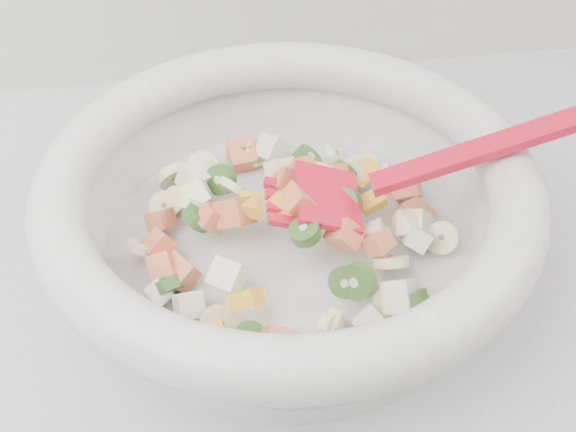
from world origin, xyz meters
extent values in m
cylinder|color=#BABAB8|center=(0.19, 1.44, 0.91)|extent=(0.31, 0.31, 0.02)
torus|color=#BABAB8|center=(0.19, 1.44, 0.98)|extent=(0.38, 0.38, 0.04)
cylinder|color=#FFFEAA|center=(0.25, 1.35, 0.93)|extent=(0.04, 0.03, 0.03)
cylinder|color=#FFFEAA|center=(0.09, 1.49, 0.93)|extent=(0.04, 0.03, 0.03)
cylinder|color=#FFFEAA|center=(0.24, 1.53, 0.93)|extent=(0.02, 0.03, 0.03)
cylinder|color=#FFFEAA|center=(0.31, 1.41, 0.93)|extent=(0.04, 0.04, 0.02)
cylinder|color=#FFFEAA|center=(0.15, 1.47, 0.95)|extent=(0.03, 0.03, 0.03)
cylinder|color=#FFFEAA|center=(0.07, 1.43, 0.93)|extent=(0.03, 0.03, 0.02)
cylinder|color=#FFFEAA|center=(0.23, 1.48, 0.95)|extent=(0.04, 0.03, 0.03)
cylinder|color=#FFFEAA|center=(0.12, 1.47, 0.94)|extent=(0.04, 0.03, 0.03)
cylinder|color=#FFFEAA|center=(0.13, 1.35, 0.93)|extent=(0.03, 0.03, 0.03)
cylinder|color=#FFFEAA|center=(0.26, 1.39, 0.93)|extent=(0.04, 0.03, 0.03)
cylinder|color=#FFFEAA|center=(0.10, 1.52, 0.93)|extent=(0.04, 0.03, 0.03)
cylinder|color=#FFFEAA|center=(0.20, 1.34, 0.93)|extent=(0.03, 0.03, 0.03)
cylinder|color=#FFFEAA|center=(0.28, 1.43, 0.94)|extent=(0.02, 0.04, 0.03)
cylinder|color=#FFFEAA|center=(0.27, 1.50, 0.94)|extent=(0.02, 0.03, 0.03)
cylinder|color=#FFFEAA|center=(0.13, 1.52, 0.93)|extent=(0.04, 0.03, 0.03)
cylinder|color=#FFFEAA|center=(0.18, 1.54, 0.93)|extent=(0.03, 0.03, 0.03)
cylinder|color=#FFFEAA|center=(0.10, 1.49, 0.93)|extent=(0.03, 0.03, 0.03)
cylinder|color=#FFFEAA|center=(0.20, 1.33, 0.93)|extent=(0.03, 0.03, 0.03)
cylinder|color=#FFFEAA|center=(0.28, 1.49, 0.93)|extent=(0.02, 0.03, 0.03)
cube|color=#E46E48|center=(0.15, 1.44, 0.95)|extent=(0.03, 0.04, 0.04)
cube|color=#E46E48|center=(0.09, 1.43, 0.94)|extent=(0.03, 0.03, 0.03)
cube|color=#E46E48|center=(0.09, 1.41, 0.94)|extent=(0.02, 0.03, 0.03)
cube|color=#E46E48|center=(0.21, 1.47, 0.96)|extent=(0.04, 0.03, 0.04)
cube|color=#E46E48|center=(0.17, 1.33, 0.93)|extent=(0.03, 0.03, 0.03)
cube|color=#E46E48|center=(0.30, 1.44, 0.93)|extent=(0.03, 0.03, 0.03)
cube|color=#E46E48|center=(0.09, 1.46, 0.93)|extent=(0.03, 0.03, 0.03)
cube|color=#E46E48|center=(0.20, 1.43, 0.97)|extent=(0.03, 0.03, 0.03)
cube|color=#E46E48|center=(0.16, 1.54, 0.93)|extent=(0.03, 0.04, 0.03)
cube|color=#E46E48|center=(0.21, 1.47, 0.96)|extent=(0.03, 0.03, 0.02)
cube|color=#E46E48|center=(0.23, 1.41, 0.95)|extent=(0.03, 0.03, 0.03)
cube|color=#E46E48|center=(0.30, 1.48, 0.94)|extent=(0.03, 0.04, 0.04)
cube|color=#E46E48|center=(0.13, 1.44, 0.95)|extent=(0.03, 0.02, 0.03)
cube|color=#E46E48|center=(0.19, 1.46, 0.96)|extent=(0.03, 0.03, 0.03)
cube|color=#E46E48|center=(0.20, 1.32, 0.93)|extent=(0.03, 0.03, 0.02)
cube|color=#E46E48|center=(0.23, 1.48, 0.95)|extent=(0.03, 0.03, 0.03)
cube|color=#E46E48|center=(0.10, 1.40, 0.93)|extent=(0.03, 0.03, 0.03)
cube|color=#E46E48|center=(0.25, 1.40, 0.95)|extent=(0.03, 0.03, 0.02)
cylinder|color=#53A838|center=(0.15, 1.34, 0.93)|extent=(0.03, 0.03, 0.02)
cylinder|color=#53A838|center=(0.09, 1.39, 0.93)|extent=(0.03, 0.02, 0.03)
cylinder|color=#53A838|center=(0.25, 1.49, 0.94)|extent=(0.03, 0.03, 0.03)
cylinder|color=#53A838|center=(0.12, 1.45, 0.94)|extent=(0.03, 0.03, 0.03)
cylinder|color=#53A838|center=(0.22, 1.37, 0.94)|extent=(0.02, 0.02, 0.03)
cylinder|color=#53A838|center=(0.20, 1.40, 0.96)|extent=(0.03, 0.03, 0.02)
cylinder|color=#53A838|center=(0.19, 1.46, 0.96)|extent=(0.04, 0.04, 0.03)
cylinder|color=#53A838|center=(0.27, 1.35, 0.93)|extent=(0.03, 0.03, 0.03)
cylinder|color=#53A838|center=(0.23, 1.44, 0.95)|extent=(0.04, 0.04, 0.03)
cylinder|color=#53A838|center=(0.14, 1.50, 0.94)|extent=(0.03, 0.03, 0.03)
cylinder|color=#53A838|center=(0.23, 1.36, 0.94)|extent=(0.03, 0.03, 0.04)
cylinder|color=#53A838|center=(0.22, 1.51, 0.94)|extent=(0.03, 0.03, 0.03)
cylinder|color=#53A838|center=(0.17, 1.55, 0.93)|extent=(0.04, 0.04, 0.03)
cube|color=#EDEFCA|center=(0.29, 1.43, 0.93)|extent=(0.03, 0.04, 0.04)
cube|color=#EDEFCA|center=(0.26, 1.49, 0.94)|extent=(0.03, 0.03, 0.03)
cube|color=#EDEFCA|center=(0.09, 1.41, 0.93)|extent=(0.02, 0.02, 0.02)
cube|color=#EDEFCA|center=(0.25, 1.41, 0.94)|extent=(0.03, 0.03, 0.03)
cube|color=#EDEFCA|center=(0.19, 1.54, 0.94)|extent=(0.04, 0.03, 0.03)
cube|color=#EDEFCA|center=(0.26, 1.51, 0.93)|extent=(0.02, 0.03, 0.02)
cube|color=#EDEFCA|center=(0.19, 1.49, 0.96)|extent=(0.03, 0.03, 0.03)
cube|color=#EDEFCA|center=(0.14, 1.39, 0.94)|extent=(0.03, 0.04, 0.03)
cube|color=#EDEFCA|center=(0.12, 1.48, 0.94)|extent=(0.03, 0.03, 0.03)
cube|color=#EDEFCA|center=(0.19, 1.32, 0.92)|extent=(0.02, 0.03, 0.03)
cube|color=#EDEFCA|center=(0.08, 1.39, 0.93)|extent=(0.03, 0.03, 0.03)
cube|color=#EDEFCA|center=(0.11, 1.37, 0.93)|extent=(0.02, 0.03, 0.03)
cube|color=#EDEFCA|center=(0.26, 1.35, 0.94)|extent=(0.03, 0.04, 0.04)
cube|color=#EDEFCA|center=(0.23, 1.34, 0.93)|extent=(0.03, 0.03, 0.03)
cube|color=#EDEFCA|center=(0.29, 1.41, 0.94)|extent=(0.03, 0.03, 0.03)
cube|color=#EDEFCA|center=(0.12, 1.50, 0.94)|extent=(0.04, 0.03, 0.03)
cube|color=yellow|center=(0.26, 1.49, 0.94)|extent=(0.03, 0.02, 0.03)
cube|color=yellow|center=(0.16, 1.44, 0.96)|extent=(0.02, 0.02, 0.02)
cube|color=yellow|center=(0.15, 1.36, 0.94)|extent=(0.03, 0.03, 0.03)
cube|color=yellow|center=(0.26, 1.45, 0.94)|extent=(0.03, 0.02, 0.02)
cube|color=yellow|center=(0.12, 1.34, 0.93)|extent=(0.03, 0.02, 0.02)
cube|color=yellow|center=(0.19, 1.43, 0.96)|extent=(0.03, 0.03, 0.03)
cube|color=red|center=(0.22, 1.43, 0.97)|extent=(0.06, 0.06, 0.03)
cube|color=red|center=(0.19, 1.46, 0.96)|extent=(0.03, 0.01, 0.01)
cube|color=red|center=(0.19, 1.44, 0.96)|extent=(0.03, 0.01, 0.01)
cube|color=red|center=(0.18, 1.43, 0.96)|extent=(0.03, 0.01, 0.01)
cube|color=red|center=(0.18, 1.41, 0.96)|extent=(0.03, 0.01, 0.01)
cube|color=red|center=(0.34, 1.43, 1.01)|extent=(0.18, 0.03, 0.07)
camera|label=1|loc=(0.13, 1.03, 1.33)|focal=45.00mm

